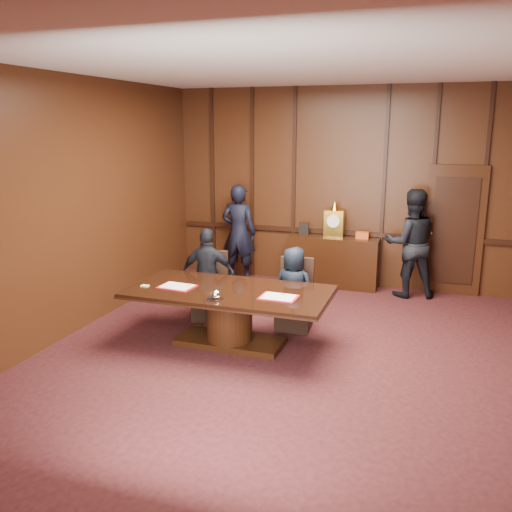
{
  "coord_description": "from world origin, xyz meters",
  "views": [
    {
      "loc": [
        1.71,
        -6.09,
        2.83
      ],
      "look_at": [
        -0.65,
        0.87,
        1.05
      ],
      "focal_mm": 38.0,
      "sensor_mm": 36.0,
      "label": 1
    }
  ],
  "objects_px": {
    "signatory_left": "(208,275)",
    "signatory_right": "(293,289)",
    "conference_table": "(230,308)",
    "witness_left": "(239,233)",
    "sideboard": "(333,260)",
    "witness_right": "(411,243)"
  },
  "relations": [
    {
      "from": "signatory_right",
      "to": "witness_left",
      "type": "height_order",
      "value": "witness_left"
    },
    {
      "from": "sideboard",
      "to": "witness_right",
      "type": "distance_m",
      "value": 1.41
    },
    {
      "from": "signatory_left",
      "to": "sideboard",
      "type": "bearing_deg",
      "value": -133.28
    },
    {
      "from": "conference_table",
      "to": "witness_right",
      "type": "relative_size",
      "value": 1.44
    },
    {
      "from": "conference_table",
      "to": "witness_left",
      "type": "relative_size",
      "value": 1.46
    },
    {
      "from": "conference_table",
      "to": "witness_right",
      "type": "xyz_separation_m",
      "value": [
        2.1,
        2.95,
        0.4
      ]
    },
    {
      "from": "sideboard",
      "to": "witness_right",
      "type": "height_order",
      "value": "witness_right"
    },
    {
      "from": "signatory_right",
      "to": "witness_left",
      "type": "xyz_separation_m",
      "value": [
        -1.62,
        2.15,
        0.3
      ]
    },
    {
      "from": "sideboard",
      "to": "signatory_left",
      "type": "relative_size",
      "value": 1.16
    },
    {
      "from": "sideboard",
      "to": "signatory_right",
      "type": "bearing_deg",
      "value": -92.98
    },
    {
      "from": "sideboard",
      "to": "conference_table",
      "type": "relative_size",
      "value": 0.61
    },
    {
      "from": "signatory_left",
      "to": "witness_right",
      "type": "relative_size",
      "value": 0.76
    },
    {
      "from": "sideboard",
      "to": "witness_right",
      "type": "bearing_deg",
      "value": -6.85
    },
    {
      "from": "sideboard",
      "to": "witness_left",
      "type": "height_order",
      "value": "witness_left"
    },
    {
      "from": "sideboard",
      "to": "signatory_left",
      "type": "xyz_separation_m",
      "value": [
        -1.42,
        -2.31,
        0.2
      ]
    },
    {
      "from": "conference_table",
      "to": "witness_left",
      "type": "height_order",
      "value": "witness_left"
    },
    {
      "from": "sideboard",
      "to": "conference_table",
      "type": "bearing_deg",
      "value": -103.91
    },
    {
      "from": "signatory_left",
      "to": "witness_left",
      "type": "xyz_separation_m",
      "value": [
        -0.32,
        2.15,
        0.21
      ]
    },
    {
      "from": "witness_right",
      "to": "conference_table",
      "type": "bearing_deg",
      "value": 39.16
    },
    {
      "from": "signatory_left",
      "to": "signatory_right",
      "type": "relative_size",
      "value": 1.15
    },
    {
      "from": "conference_table",
      "to": "witness_left",
      "type": "bearing_deg",
      "value": 108.18
    },
    {
      "from": "signatory_left",
      "to": "witness_right",
      "type": "bearing_deg",
      "value": -153.69
    }
  ]
}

